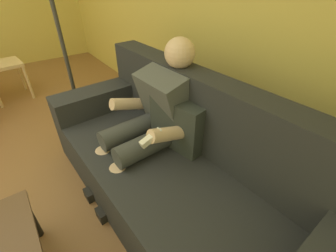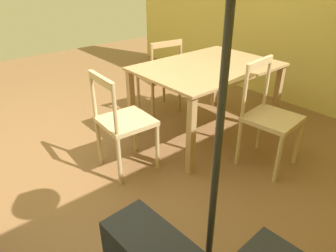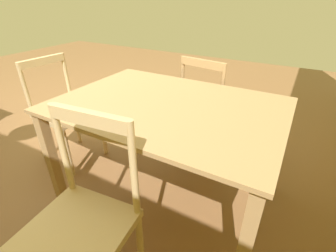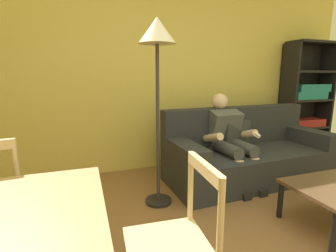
{
  "view_description": "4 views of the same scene",
  "coord_description": "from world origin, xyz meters",
  "px_view_note": "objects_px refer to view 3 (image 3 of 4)",
  "views": [
    {
      "loc": [
        1.91,
        1.12,
        1.46
      ],
      "look_at": [
        0.99,
        1.78,
        0.69
      ],
      "focal_mm": 24.69,
      "sensor_mm": 36.0,
      "label": 1
    },
    {
      "loc": [
        0.62,
        2.33,
        1.67
      ],
      "look_at": [
        -0.32,
        1.22,
        0.9
      ],
      "focal_mm": 33.26,
      "sensor_mm": 36.0,
      "label": 2
    },
    {
      "loc": [
        -2.3,
        1.47,
        1.36
      ],
      "look_at": [
        -1.63,
        0.28,
        0.6
      ],
      "focal_mm": 25.78,
      "sensor_mm": 36.0,
      "label": 3
    },
    {
      "loc": [
        -1.01,
        -0.79,
        1.33
      ],
      "look_at": [
        -0.32,
        1.22,
        0.9
      ],
      "focal_mm": 26.74,
      "sensor_mm": 36.0,
      "label": 4
    }
  ],
  "objects_px": {
    "dining_chair_near_wall": "(81,226)",
    "dining_chair_facing_couch": "(65,112)",
    "dining_table": "(168,118)",
    "dining_chair_by_doorway": "(208,106)"
  },
  "relations": [
    {
      "from": "dining_chair_near_wall",
      "to": "dining_chair_facing_couch",
      "type": "relative_size",
      "value": 1.06
    },
    {
      "from": "dining_chair_near_wall",
      "to": "dining_chair_facing_couch",
      "type": "height_order",
      "value": "dining_chair_near_wall"
    },
    {
      "from": "dining_table",
      "to": "dining_chair_near_wall",
      "type": "distance_m",
      "value": 0.78
    },
    {
      "from": "dining_table",
      "to": "dining_chair_by_doorway",
      "type": "bearing_deg",
      "value": -89.67
    },
    {
      "from": "dining_chair_by_doorway",
      "to": "dining_table",
      "type": "bearing_deg",
      "value": 90.33
    },
    {
      "from": "dining_chair_near_wall",
      "to": "dining_chair_by_doorway",
      "type": "bearing_deg",
      "value": -89.95
    },
    {
      "from": "dining_table",
      "to": "dining_chair_near_wall",
      "type": "height_order",
      "value": "dining_chair_near_wall"
    },
    {
      "from": "dining_table",
      "to": "dining_chair_facing_couch",
      "type": "bearing_deg",
      "value": -0.1
    },
    {
      "from": "dining_chair_near_wall",
      "to": "dining_table",
      "type": "bearing_deg",
      "value": -90.23
    },
    {
      "from": "dining_chair_facing_couch",
      "to": "dining_table",
      "type": "bearing_deg",
      "value": 179.9
    }
  ]
}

